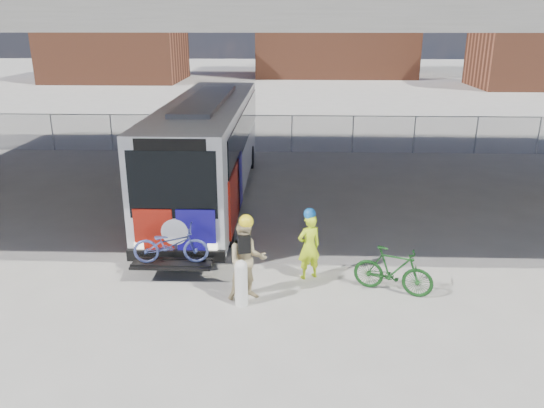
{
  "coord_description": "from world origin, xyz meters",
  "views": [
    {
      "loc": [
        0.92,
        -13.84,
        6.2
      ],
      "look_at": [
        0.46,
        -0.58,
        1.6
      ],
      "focal_mm": 35.0,
      "sensor_mm": 36.0,
      "label": 1
    }
  ],
  "objects_px": {
    "bollard": "(241,281)",
    "cyclist_hivis": "(309,245)",
    "bike_parked": "(393,270)",
    "bus": "(208,142)",
    "cyclist_tan": "(247,260)"
  },
  "relations": [
    {
      "from": "bike_parked",
      "to": "cyclist_hivis",
      "type": "bearing_deg",
      "value": 92.39
    },
    {
      "from": "bus",
      "to": "cyclist_hivis",
      "type": "distance_m",
      "value": 7.28
    },
    {
      "from": "bike_parked",
      "to": "bollard",
      "type": "bearing_deg",
      "value": 123.41
    },
    {
      "from": "bus",
      "to": "bollard",
      "type": "bearing_deg",
      "value": -76.6
    },
    {
      "from": "cyclist_tan",
      "to": "bike_parked",
      "type": "xyz_separation_m",
      "value": [
        3.46,
        0.42,
        -0.42
      ]
    },
    {
      "from": "cyclist_tan",
      "to": "bike_parked",
      "type": "distance_m",
      "value": 3.51
    },
    {
      "from": "bollard",
      "to": "cyclist_hivis",
      "type": "relative_size",
      "value": 0.6
    },
    {
      "from": "bollard",
      "to": "cyclist_hivis",
      "type": "height_order",
      "value": "cyclist_hivis"
    },
    {
      "from": "cyclist_tan",
      "to": "bike_parked",
      "type": "height_order",
      "value": "cyclist_tan"
    },
    {
      "from": "cyclist_hivis",
      "to": "bus",
      "type": "bearing_deg",
      "value": -87.88
    },
    {
      "from": "bus",
      "to": "bike_parked",
      "type": "distance_m",
      "value": 8.99
    },
    {
      "from": "bollard",
      "to": "cyclist_tan",
      "type": "bearing_deg",
      "value": 70.64
    },
    {
      "from": "bus",
      "to": "bike_parked",
      "type": "relative_size",
      "value": 6.77
    },
    {
      "from": "bollard",
      "to": "cyclist_tan",
      "type": "relative_size",
      "value": 0.53
    },
    {
      "from": "bus",
      "to": "cyclist_hivis",
      "type": "xyz_separation_m",
      "value": [
        3.42,
        -6.31,
        -1.2
      ]
    }
  ]
}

